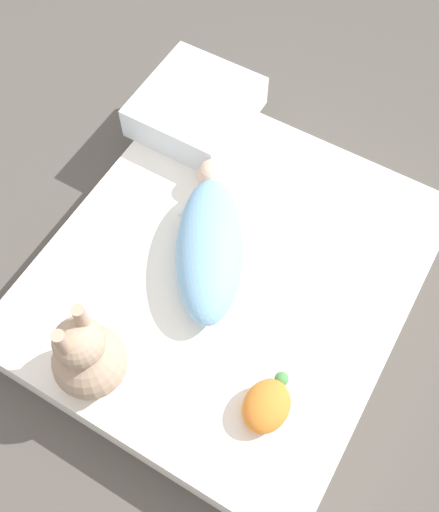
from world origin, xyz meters
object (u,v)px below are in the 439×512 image
object	(u,v)px
swaddled_baby	(210,243)
bunny_plush	(88,357)
pillow	(196,107)
turtle_plush	(267,405)

from	to	relation	value
swaddled_baby	bunny_plush	bearing A→B (deg)	141.95
pillow	bunny_plush	size ratio (longest dim) A/B	1.04
pillow	turtle_plush	size ratio (longest dim) A/B	2.08
bunny_plush	turtle_plush	size ratio (longest dim) A/B	1.99
swaddled_baby	bunny_plush	xyz separation A→B (m)	(-0.48, 0.08, 0.06)
bunny_plush	turtle_plush	world-z (taller)	bunny_plush
turtle_plush	pillow	bearing A→B (deg)	41.81
swaddled_baby	turtle_plush	size ratio (longest dim) A/B	3.01
swaddled_baby	turtle_plush	bearing A→B (deg)	-160.42
swaddled_baby	turtle_plush	xyz separation A→B (m)	(-0.33, -0.37, -0.03)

